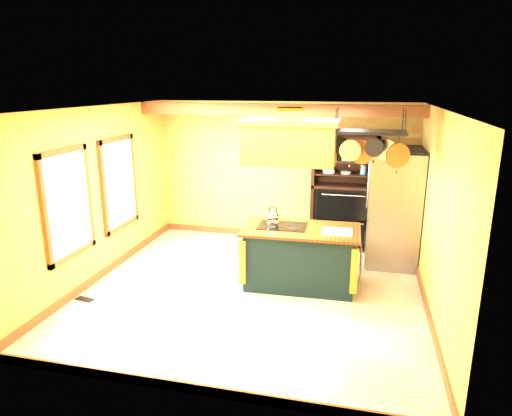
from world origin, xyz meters
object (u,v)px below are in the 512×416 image
at_px(pot_rack, 369,141).
at_px(hutch, 343,204).
at_px(kitchen_island, 300,256).
at_px(refrigerator, 393,209).
at_px(range_hood, 290,140).

bearing_deg(pot_rack, hutch, 101.11).
height_order(pot_rack, hutch, pot_rack).
bearing_deg(pot_rack, kitchen_island, 179.95).
xyz_separation_m(pot_rack, refrigerator, (0.48, 1.31, -1.30)).
xyz_separation_m(pot_rack, hutch, (-0.38, 1.94, -1.43)).
relative_size(kitchen_island, hutch, 0.84).
xyz_separation_m(range_hood, hutch, (0.73, 1.94, -1.41)).
distance_m(pot_rack, hutch, 2.43).
xyz_separation_m(kitchen_island, range_hood, (-0.20, -0.00, 1.77)).
distance_m(kitchen_island, hutch, 2.04).
bearing_deg(range_hood, refrigerator, 39.34).
bearing_deg(pot_rack, range_hood, 180.00).
relative_size(refrigerator, hutch, 0.93).
height_order(kitchen_island, hutch, hutch).
bearing_deg(refrigerator, pot_rack, -110.16).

